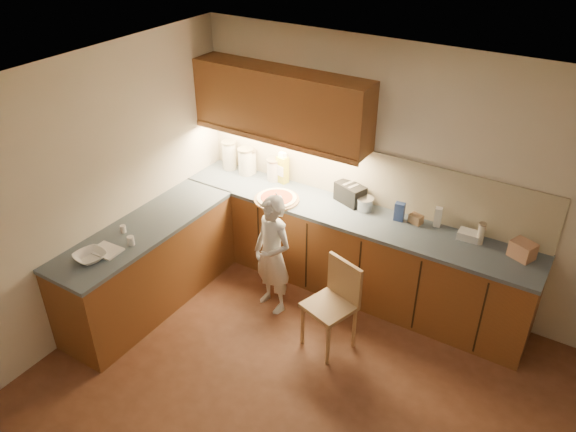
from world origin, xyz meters
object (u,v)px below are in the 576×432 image
Objects in this scene: wooden_chair at (335,299)px; toaster at (350,193)px; oil_jug at (282,169)px; pizza_on_board at (277,199)px; child at (272,255)px.

wooden_chair is 1.21m from toaster.
oil_jug is 0.83m from toaster.
child reaches higher than pizza_on_board.
oil_jug reaches higher than wooden_chair.
toaster is (0.38, 0.88, 0.39)m from child.
child is (0.28, -0.51, -0.31)m from pizza_on_board.
oil_jug is (-0.17, 0.38, 0.14)m from pizza_on_board.
toaster is at bearing 128.29° from wooden_chair.
child is at bearing -63.26° from oil_jug.
toaster is at bearing 82.24° from child.
child is 0.79m from wooden_chair.
oil_jug is (-0.45, 0.89, 0.45)m from child.
child is at bearing -61.51° from pizza_on_board.
wooden_chair is at bearing -31.70° from pizza_on_board.
child is 3.57× the size of oil_jug.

